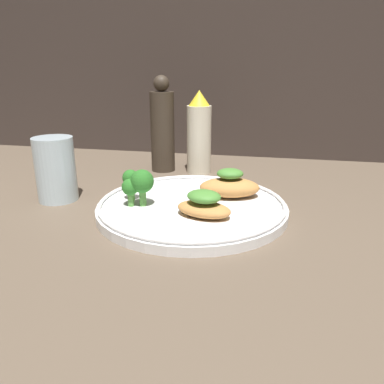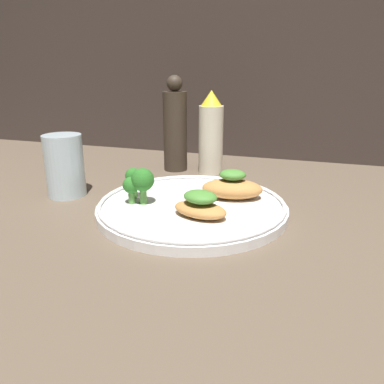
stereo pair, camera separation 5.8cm
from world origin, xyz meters
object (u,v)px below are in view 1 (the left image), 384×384
at_px(plate, 192,207).
at_px(drinking_glass, 56,169).
at_px(pepper_grinder, 162,129).
at_px(sauce_bottle, 199,134).
at_px(broccoli_bunch, 137,183).

bearing_deg(plate, drinking_glass, 177.16).
relative_size(pepper_grinder, drinking_glass, 1.86).
bearing_deg(plate, sauce_bottle, 98.24).
bearing_deg(pepper_grinder, plate, -64.14).
distance_m(plate, sauce_bottle, 0.25).
height_order(sauce_bottle, drinking_glass, sauce_bottle).
bearing_deg(broccoli_bunch, sauce_bottle, 79.07).
height_order(plate, pepper_grinder, pepper_grinder).
height_order(sauce_bottle, pepper_grinder, pepper_grinder).
xyz_separation_m(plate, sauce_bottle, (-0.03, 0.24, 0.07)).
height_order(broccoli_bunch, sauce_bottle, sauce_bottle).
relative_size(broccoli_bunch, drinking_glass, 0.53).
bearing_deg(drinking_glass, sauce_bottle, 47.65).
bearing_deg(drinking_glass, pepper_grinder, 61.02).
relative_size(sauce_bottle, drinking_glass, 1.60).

